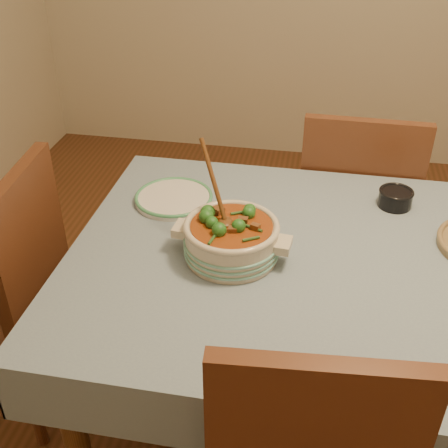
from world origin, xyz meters
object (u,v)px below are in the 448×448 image
object	(u,v)px
stew_casserole	(231,236)
chair_far	(355,205)
white_plate	(174,198)
dining_table	(358,289)
chair_left	(5,285)
condiment_bowl	(396,197)

from	to	relation	value
stew_casserole	chair_far	bearing A→B (deg)	61.91
stew_casserole	white_plate	size ratio (longest dim) A/B	1.25
stew_casserole	dining_table	bearing A→B (deg)	4.49
white_plate	chair_far	distance (m)	0.80
stew_casserole	chair_left	distance (m)	0.80
stew_casserole	condiment_bowl	distance (m)	0.61
chair_far	chair_left	size ratio (longest dim) A/B	1.00
white_plate	stew_casserole	bearing A→B (deg)	-48.10
stew_casserole	chair_left	bearing A→B (deg)	-179.45
dining_table	chair_far	bearing A→B (deg)	88.85
condiment_bowl	dining_table	bearing A→B (deg)	-107.90
dining_table	stew_casserole	bearing A→B (deg)	-175.51
dining_table	white_plate	world-z (taller)	white_plate
dining_table	stew_casserole	xyz separation A→B (m)	(-0.37, -0.03, 0.16)
dining_table	condiment_bowl	size ratio (longest dim) A/B	12.15
dining_table	chair_far	xyz separation A→B (m)	(0.01, 0.69, -0.12)
dining_table	chair_left	world-z (taller)	chair_left
stew_casserole	condiment_bowl	world-z (taller)	stew_casserole
dining_table	white_plate	bearing A→B (deg)	158.60
condiment_bowl	chair_left	distance (m)	1.31
chair_far	chair_left	bearing A→B (deg)	33.57
dining_table	stew_casserole	world-z (taller)	stew_casserole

